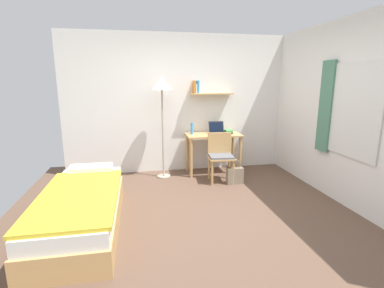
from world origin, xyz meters
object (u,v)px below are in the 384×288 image
water_bottle (192,128)px  desk_chair (221,154)px  standing_lamp (162,90)px  book_stack (228,132)px  laptop (217,131)px  handbag (235,175)px  desk (213,142)px  bed (82,209)px

water_bottle → desk_chair: bearing=-53.6°
standing_lamp → water_bottle: 0.93m
water_bottle → book_stack: (0.71, -0.01, -0.08)m
water_bottle → book_stack: water_bottle is taller
laptop → handbag: laptop is taller
desk → handbag: desk is taller
desk → water_bottle: bearing=171.2°
desk → book_stack: (0.31, 0.05, 0.18)m
desk → handbag: 0.83m
standing_lamp → handbag: 1.94m
laptop → book_stack: (0.23, 0.00, -0.03)m
desk → book_stack: 0.36m
handbag → laptop: bearing=100.8°
book_stack → handbag: bearing=-97.7°
desk_chair → handbag: bearing=-41.5°
water_bottle → laptop: bearing=-1.8°
desk → handbag: bearing=-72.2°
standing_lamp → water_bottle: bearing=14.9°
desk_chair → laptop: bearing=82.1°
bed → water_bottle: 2.56m
desk_chair → laptop: size_ratio=2.85×
desk_chair → standing_lamp: size_ratio=0.47×
bed → water_bottle: bearing=47.1°
laptop → handbag: size_ratio=0.69×
laptop → standing_lamp: bearing=-172.6°
standing_lamp → book_stack: (1.27, 0.14, -0.80)m
desk_chair → handbag: desk_chair is taller
bed → book_stack: size_ratio=8.14×
desk → desk_chair: (0.01, -0.48, -0.12)m
water_bottle → handbag: 1.19m
water_bottle → bed: bearing=-132.9°
laptop → handbag: 0.98m
water_bottle → handbag: bearing=-50.0°
water_bottle → desk: bearing=-8.8°
book_stack → handbag: (-0.10, -0.72, -0.63)m
bed → standing_lamp: (1.13, 1.67, 1.35)m
bed → handbag: bed is taller
desk_chair → standing_lamp: 1.52m
water_bottle → book_stack: size_ratio=0.88×
desk → laptop: laptop is taller
water_bottle → book_stack: 0.71m
water_bottle → book_stack: bearing=-1.1°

